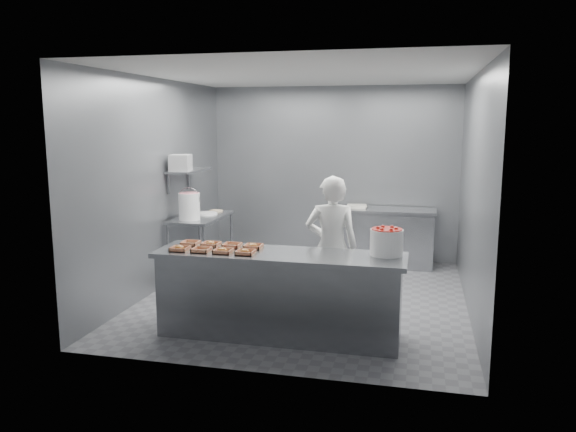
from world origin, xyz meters
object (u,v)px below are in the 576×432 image
(strawberry_tub, at_px, (387,241))
(appliance, at_px, (181,163))
(tray_4, at_px, (191,243))
(tray_2, at_px, (223,251))
(glaze_bucket, at_px, (189,206))
(tray_5, at_px, (211,244))
(tray_7, at_px, (253,246))
(tray_0, at_px, (180,248))
(service_counter, at_px, (279,294))
(prep_table, at_px, (202,237))
(back_counter, at_px, (386,237))
(tray_3, at_px, (245,252))
(worker, at_px, (332,247))
(tray_6, at_px, (232,245))
(tray_1, at_px, (202,250))

(strawberry_tub, relative_size, appliance, 1.10)
(tray_4, bearing_deg, tray_2, -30.26)
(tray_2, distance_m, tray_4, 0.55)
(appliance, bearing_deg, tray_2, -64.86)
(glaze_bucket, bearing_deg, tray_5, -59.33)
(tray_7, bearing_deg, tray_0, -158.87)
(service_counter, distance_m, prep_table, 2.56)
(back_counter, distance_m, tray_0, 3.93)
(tray_7, bearing_deg, tray_5, 180.00)
(back_counter, height_order, strawberry_tub, strawberry_tub)
(tray_3, bearing_deg, worker, 49.57)
(appliance, bearing_deg, tray_6, -60.23)
(tray_2, relative_size, tray_5, 1.00)
(back_counter, xyz_separation_m, tray_5, (-1.70, -3.11, 0.47))
(tray_5, bearing_deg, tray_1, -89.38)
(tray_6, relative_size, strawberry_tub, 0.57)
(tray_0, relative_size, worker, 0.11)
(tray_3, relative_size, strawberry_tub, 0.57)
(glaze_bucket, bearing_deg, appliance, 161.85)
(tray_0, distance_m, tray_1, 0.24)
(tray_5, distance_m, strawberry_tub, 1.89)
(tray_0, xyz_separation_m, tray_3, (0.72, 0.00, 0.00))
(tray_0, height_order, tray_5, same)
(appliance, bearing_deg, worker, -32.12)
(tray_4, height_order, tray_6, same)
(tray_2, height_order, glaze_bucket, glaze_bucket)
(tray_6, xyz_separation_m, tray_7, (0.24, -0.00, 0.00))
(tray_2, height_order, worker, worker)
(tray_3, relative_size, glaze_bucket, 0.42)
(tray_4, relative_size, glaze_bucket, 0.42)
(appliance, bearing_deg, tray_5, -66.07)
(tray_2, xyz_separation_m, tray_6, (0.00, 0.28, -0.00))
(tray_4, height_order, tray_7, tray_7)
(tray_6, bearing_deg, tray_5, -180.00)
(tray_0, relative_size, appliance, 0.62)
(prep_table, distance_m, tray_4, 1.94)
(back_counter, bearing_deg, tray_1, -116.64)
(tray_2, xyz_separation_m, tray_4, (-0.48, 0.28, -0.00))
(prep_table, xyz_separation_m, tray_3, (1.33, -2.09, 0.33))
(worker, bearing_deg, service_counter, 51.20)
(prep_table, relative_size, tray_3, 6.40)
(glaze_bucket, bearing_deg, tray_4, -66.50)
(tray_7, bearing_deg, appliance, 134.18)
(tray_6, xyz_separation_m, strawberry_tub, (1.64, 0.01, 0.13))
(tray_3, distance_m, strawberry_tub, 1.44)
(service_counter, height_order, strawberry_tub, strawberry_tub)
(back_counter, relative_size, strawberry_tub, 4.54)
(tray_3, height_order, tray_4, tray_3)
(tray_3, xyz_separation_m, tray_6, (-0.24, 0.28, -0.00))
(back_counter, relative_size, appliance, 4.99)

